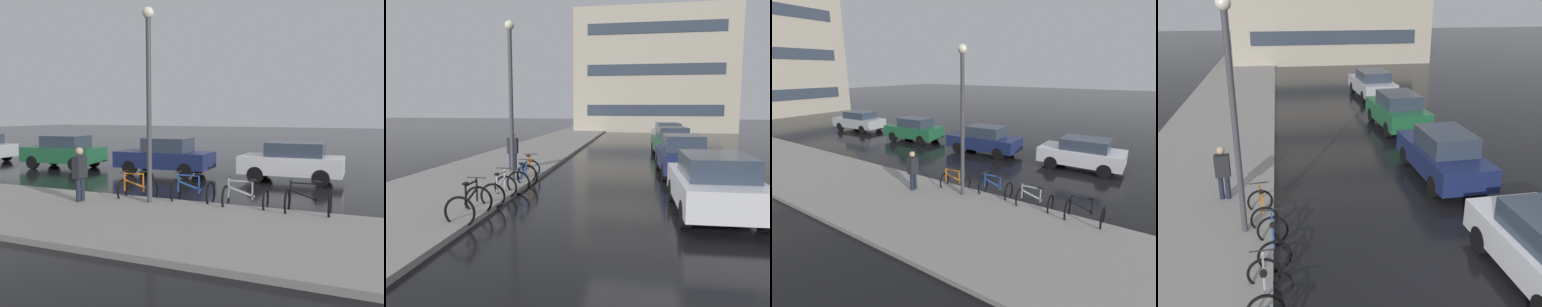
# 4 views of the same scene
# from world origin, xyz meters

# --- Properties ---
(ground_plane) EXTENTS (140.00, 140.00, 0.00)m
(ground_plane) POSITION_xyz_m (0.00, 0.00, 0.00)
(ground_plane) COLOR black
(bicycle_nearest) EXTENTS (0.78, 1.13, 0.99)m
(bicycle_nearest) POSITION_xyz_m (-3.82, -1.23, 0.41)
(bicycle_nearest) COLOR black
(bicycle_nearest) RESTS_ON ground
(bicycle_second) EXTENTS (0.75, 1.20, 0.94)m
(bicycle_second) POSITION_xyz_m (-3.73, 0.45, 0.39)
(bicycle_second) COLOR black
(bicycle_second) RESTS_ON ground
(bicycle_third) EXTENTS (0.80, 1.17, 0.97)m
(bicycle_third) POSITION_xyz_m (-3.58, 2.07, 0.41)
(bicycle_third) COLOR black
(bicycle_third) RESTS_ON ground
(bicycle_farthest) EXTENTS (0.82, 1.15, 0.98)m
(bicycle_farthest) POSITION_xyz_m (-3.88, 3.73, 0.39)
(bicycle_farthest) COLOR black
(bicycle_farthest) RESTS_ON ground
(car_white) EXTENTS (1.99, 3.96, 1.55)m
(car_white) POSITION_xyz_m (1.95, 0.28, 0.80)
(car_white) COLOR silver
(car_white) RESTS_ON ground
(car_navy) EXTENTS (1.90, 4.26, 1.61)m
(car_navy) POSITION_xyz_m (1.74, 5.73, 0.80)
(car_navy) COLOR navy
(car_navy) RESTS_ON ground
(car_green) EXTENTS (2.09, 3.97, 1.60)m
(car_green) POSITION_xyz_m (1.76, 11.32, 0.81)
(car_green) COLOR #1E6038
(car_green) RESTS_ON ground
(pedestrian) EXTENTS (0.40, 0.25, 1.69)m
(pedestrian) POSITION_xyz_m (-4.95, 5.01, 0.95)
(pedestrian) COLOR #1E2333
(pedestrian) RESTS_ON ground
(streetlamp) EXTENTS (0.32, 0.32, 5.56)m
(streetlamp) POSITION_xyz_m (-4.29, 3.10, 3.31)
(streetlamp) COLOR #424247
(streetlamp) RESTS_ON ground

